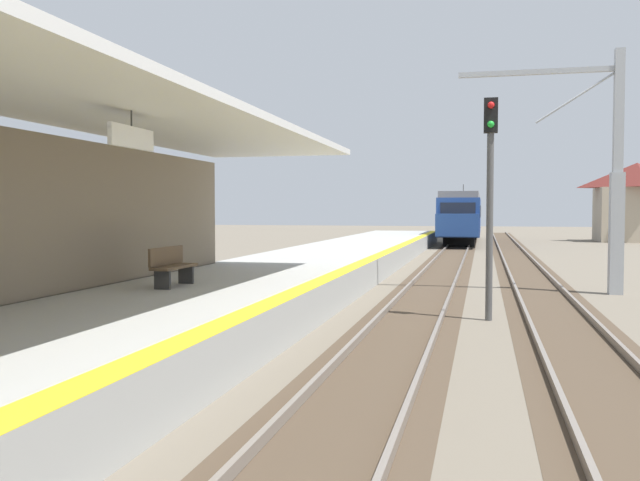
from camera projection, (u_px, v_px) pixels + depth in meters
name	position (u px, v px, depth m)	size (l,w,h in m)	color
station_platform	(224.00, 299.00, 16.39)	(5.00, 80.00, 0.91)	#A8A8A3
track_pair_nearest_platform	(422.00, 300.00, 19.28)	(2.34, 120.00, 0.16)	#4C3D2D
track_pair_middle	(549.00, 304.00, 18.49)	(2.34, 120.00, 0.16)	#4C3D2D
approaching_train	(462.00, 215.00, 54.13)	(2.93, 19.60, 4.76)	navy
rail_signal_post	(490.00, 185.00, 15.93)	(0.32, 0.34, 5.20)	#4C4C4C
catenary_pylon_far_side	(607.00, 177.00, 20.92)	(5.00, 0.40, 7.50)	#9EA3A8
platform_bench	(172.00, 265.00, 15.20)	(0.45, 1.60, 0.88)	brown
distant_trackside_house	(637.00, 201.00, 55.27)	(6.60, 5.28, 6.40)	tan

